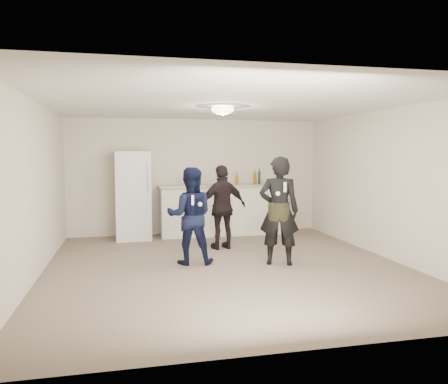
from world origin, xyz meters
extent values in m
plane|color=#6B5B4C|center=(0.00, 0.00, 0.00)|extent=(6.00, 6.00, 0.00)
plane|color=silver|center=(0.00, 0.00, 2.50)|extent=(6.00, 6.00, 0.00)
plane|color=beige|center=(0.00, 3.00, 1.25)|extent=(6.00, 0.00, 6.00)
plane|color=beige|center=(0.00, -3.00, 1.25)|extent=(6.00, 0.00, 6.00)
plane|color=beige|center=(-2.75, 0.00, 1.25)|extent=(0.00, 6.00, 6.00)
plane|color=beige|center=(2.75, 0.00, 1.25)|extent=(0.00, 6.00, 6.00)
cube|color=white|center=(0.49, 2.67, 0.53)|extent=(2.60, 0.56, 1.05)
cube|color=#BEB393|center=(0.49, 2.67, 1.07)|extent=(2.68, 0.64, 0.04)
cube|color=white|center=(-1.37, 2.60, 0.90)|extent=(0.70, 0.70, 1.80)
cylinder|color=silver|center=(-1.09, 2.23, 1.30)|extent=(0.02, 0.02, 0.60)
ellipsoid|color=white|center=(0.00, 0.30, 2.45)|extent=(0.36, 0.36, 0.16)
cylinder|color=silver|center=(-0.32, 2.54, 1.18)|extent=(0.08, 0.08, 0.17)
imported|color=#0E163D|center=(-0.53, 0.32, 0.77)|extent=(0.83, 0.69, 1.54)
imported|color=black|center=(0.84, -0.04, 0.86)|extent=(0.73, 0.60, 1.71)
cylinder|color=#2E3317|center=(0.84, -0.04, 0.85)|extent=(0.34, 0.34, 0.28)
imported|color=black|center=(0.22, 1.27, 0.78)|extent=(0.97, 0.55, 1.55)
cube|color=white|center=(-0.53, 0.04, 1.05)|extent=(0.04, 0.04, 0.15)
sphere|color=silver|center=(-0.41, 0.07, 0.98)|extent=(0.07, 0.07, 0.07)
cube|color=silver|center=(0.84, -0.29, 1.25)|extent=(0.04, 0.04, 0.15)
sphere|color=white|center=(0.74, -0.26, 1.15)|extent=(0.07, 0.07, 0.07)
cylinder|color=white|center=(0.49, 2.76, 1.19)|extent=(0.07, 0.07, 0.20)
cylinder|color=#946215|center=(0.80, 2.51, 1.19)|extent=(0.08, 0.08, 0.21)
cylinder|color=#13421D|center=(0.03, 2.75, 1.19)|extent=(0.07, 0.07, 0.21)
cylinder|color=brown|center=(1.24, 2.64, 1.21)|extent=(0.07, 0.07, 0.25)
cylinder|color=#123F1D|center=(1.35, 2.69, 1.23)|extent=(0.06, 0.06, 0.28)
camera|label=1|loc=(-1.50, -6.50, 1.74)|focal=35.00mm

